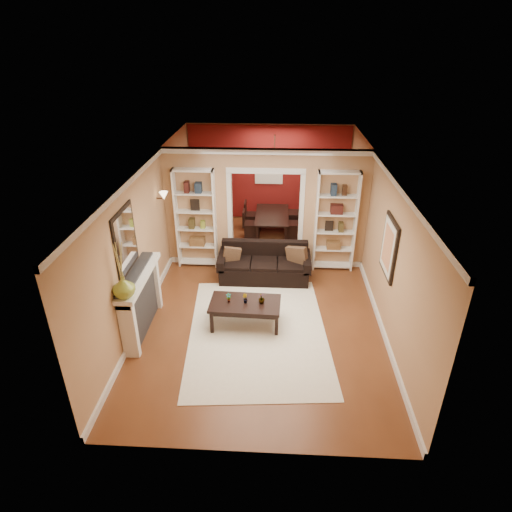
# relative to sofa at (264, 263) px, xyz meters

# --- Properties ---
(floor) EXTENTS (8.00, 8.00, 0.00)m
(floor) POSITION_rel_sofa_xyz_m (-0.01, -0.45, -0.39)
(floor) COLOR brown
(floor) RESTS_ON ground
(ceiling) EXTENTS (8.00, 8.00, 0.00)m
(ceiling) POSITION_rel_sofa_xyz_m (-0.01, -0.45, 2.31)
(ceiling) COLOR white
(ceiling) RESTS_ON ground
(wall_back) EXTENTS (8.00, 0.00, 8.00)m
(wall_back) POSITION_rel_sofa_xyz_m (-0.01, 3.55, 0.96)
(wall_back) COLOR tan
(wall_back) RESTS_ON ground
(wall_front) EXTENTS (8.00, 0.00, 8.00)m
(wall_front) POSITION_rel_sofa_xyz_m (-0.01, -4.45, 0.96)
(wall_front) COLOR tan
(wall_front) RESTS_ON ground
(wall_left) EXTENTS (0.00, 8.00, 8.00)m
(wall_left) POSITION_rel_sofa_xyz_m (-2.26, -0.45, 0.96)
(wall_left) COLOR tan
(wall_left) RESTS_ON ground
(wall_right) EXTENTS (0.00, 8.00, 8.00)m
(wall_right) POSITION_rel_sofa_xyz_m (2.24, -0.45, 0.96)
(wall_right) COLOR tan
(wall_right) RESTS_ON ground
(partition_wall) EXTENTS (4.50, 0.15, 2.70)m
(partition_wall) POSITION_rel_sofa_xyz_m (-0.01, 0.75, 0.96)
(partition_wall) COLOR tan
(partition_wall) RESTS_ON floor
(red_back_panel) EXTENTS (4.44, 0.04, 2.64)m
(red_back_panel) POSITION_rel_sofa_xyz_m (-0.01, 3.52, 0.93)
(red_back_panel) COLOR maroon
(red_back_panel) RESTS_ON floor
(dining_window) EXTENTS (0.78, 0.03, 0.98)m
(dining_window) POSITION_rel_sofa_xyz_m (-0.01, 3.48, 1.16)
(dining_window) COLOR #8CA5CC
(dining_window) RESTS_ON wall_back
(area_rug) EXTENTS (2.72, 3.62, 0.01)m
(area_rug) POSITION_rel_sofa_xyz_m (-0.04, -1.93, -0.39)
(area_rug) COLOR white
(area_rug) RESTS_ON floor
(sofa) EXTENTS (2.00, 0.86, 0.78)m
(sofa) POSITION_rel_sofa_xyz_m (0.00, 0.00, 0.00)
(sofa) COLOR black
(sofa) RESTS_ON floor
(pillow_left) EXTENTS (0.38, 0.19, 0.37)m
(pillow_left) POSITION_rel_sofa_xyz_m (-0.71, -0.02, 0.18)
(pillow_left) COLOR brown
(pillow_left) RESTS_ON sofa
(pillow_right) EXTENTS (0.46, 0.35, 0.46)m
(pillow_right) POSITION_rel_sofa_xyz_m (0.71, -0.02, 0.22)
(pillow_right) COLOR brown
(pillow_right) RESTS_ON sofa
(coffee_table) EXTENTS (1.31, 0.74, 0.49)m
(coffee_table) POSITION_rel_sofa_xyz_m (-0.29, -1.71, -0.15)
(coffee_table) COLOR black
(coffee_table) RESTS_ON floor
(plant_left) EXTENTS (0.11, 0.09, 0.18)m
(plant_left) POSITION_rel_sofa_xyz_m (-0.59, -1.71, 0.19)
(plant_left) COLOR #336626
(plant_left) RESTS_ON coffee_table
(plant_center) EXTENTS (0.12, 0.12, 0.17)m
(plant_center) POSITION_rel_sofa_xyz_m (-0.29, -1.71, 0.18)
(plant_center) COLOR #336626
(plant_center) RESTS_ON coffee_table
(plant_right) EXTENTS (0.16, 0.16, 0.20)m
(plant_right) POSITION_rel_sofa_xyz_m (0.01, -1.71, 0.20)
(plant_right) COLOR #336626
(plant_right) RESTS_ON coffee_table
(bookshelf_left) EXTENTS (0.90, 0.30, 2.30)m
(bookshelf_left) POSITION_rel_sofa_xyz_m (-1.56, 0.58, 0.76)
(bookshelf_left) COLOR white
(bookshelf_left) RESTS_ON floor
(bookshelf_right) EXTENTS (0.90, 0.30, 2.30)m
(bookshelf_right) POSITION_rel_sofa_xyz_m (1.54, 0.58, 0.76)
(bookshelf_right) COLOR white
(bookshelf_right) RESTS_ON floor
(fireplace) EXTENTS (0.32, 1.70, 1.16)m
(fireplace) POSITION_rel_sofa_xyz_m (-2.10, -1.95, 0.19)
(fireplace) COLOR white
(fireplace) RESTS_ON floor
(vase) EXTENTS (0.36, 0.36, 0.37)m
(vase) POSITION_rel_sofa_xyz_m (-2.10, -2.65, 0.95)
(vase) COLOR olive
(vase) RESTS_ON fireplace
(mirror) EXTENTS (0.03, 0.95, 1.10)m
(mirror) POSITION_rel_sofa_xyz_m (-2.24, -1.95, 1.41)
(mirror) COLOR silver
(mirror) RESTS_ON wall_left
(wall_sconce) EXTENTS (0.18, 0.18, 0.22)m
(wall_sconce) POSITION_rel_sofa_xyz_m (-2.16, 0.10, 1.44)
(wall_sconce) COLOR #FFE0A5
(wall_sconce) RESTS_ON wall_left
(framed_art) EXTENTS (0.04, 0.85, 1.05)m
(framed_art) POSITION_rel_sofa_xyz_m (2.20, -1.45, 1.16)
(framed_art) COLOR black
(framed_art) RESTS_ON wall_right
(dining_table) EXTENTS (1.58, 0.88, 0.56)m
(dining_table) POSITION_rel_sofa_xyz_m (0.15, 2.42, -0.11)
(dining_table) COLOR black
(dining_table) RESTS_ON floor
(dining_chair_nw) EXTENTS (0.39, 0.39, 0.79)m
(dining_chair_nw) POSITION_rel_sofa_xyz_m (-0.40, 2.12, 0.00)
(dining_chair_nw) COLOR black
(dining_chair_nw) RESTS_ON floor
(dining_chair_ne) EXTENTS (0.50, 0.50, 0.83)m
(dining_chair_ne) POSITION_rel_sofa_xyz_m (0.70, 2.12, 0.03)
(dining_chair_ne) COLOR black
(dining_chair_ne) RESTS_ON floor
(dining_chair_sw) EXTENTS (0.44, 0.44, 0.81)m
(dining_chair_sw) POSITION_rel_sofa_xyz_m (-0.40, 2.72, 0.01)
(dining_chair_sw) COLOR black
(dining_chair_sw) RESTS_ON floor
(dining_chair_se) EXTENTS (0.58, 0.58, 0.95)m
(dining_chair_se) POSITION_rel_sofa_xyz_m (0.70, 2.72, 0.08)
(dining_chair_se) COLOR black
(dining_chair_se) RESTS_ON floor
(chandelier) EXTENTS (0.50, 0.50, 0.30)m
(chandelier) POSITION_rel_sofa_xyz_m (-0.01, 2.25, 1.63)
(chandelier) COLOR #402A1D
(chandelier) RESTS_ON ceiling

